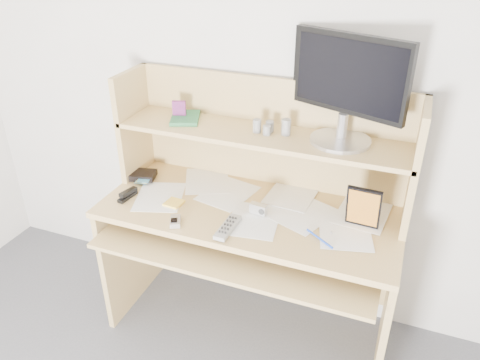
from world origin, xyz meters
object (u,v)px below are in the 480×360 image
(game_case, at_px, (363,207))
(monitor, at_px, (347,86))
(desk, at_px, (255,211))
(tv_remote, at_px, (228,227))
(keyboard, at_px, (215,224))

(game_case, bearing_deg, monitor, 135.25)
(game_case, bearing_deg, desk, 178.06)
(desk, height_order, game_case, desk)
(tv_remote, relative_size, monitor, 0.37)
(tv_remote, xyz_separation_m, game_case, (0.54, 0.22, 0.09))
(game_case, bearing_deg, tv_remote, -153.86)
(keyboard, xyz_separation_m, monitor, (0.51, 0.26, 0.66))
(desk, height_order, monitor, monitor)
(desk, xyz_separation_m, game_case, (0.51, -0.05, 0.16))
(desk, xyz_separation_m, tv_remote, (-0.03, -0.27, 0.07))
(desk, bearing_deg, game_case, -5.53)
(desk, bearing_deg, monitor, 18.34)
(keyboard, bearing_deg, desk, 35.75)
(keyboard, bearing_deg, game_case, 0.25)
(desk, xyz_separation_m, monitor, (0.36, 0.12, 0.63))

